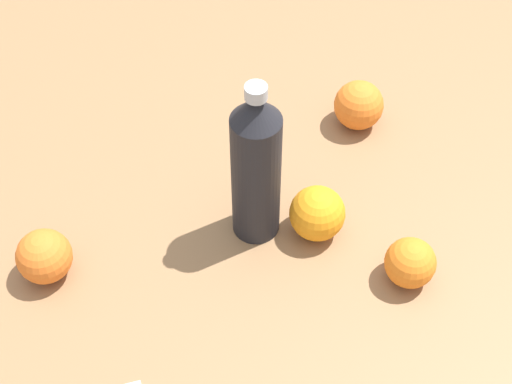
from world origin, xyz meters
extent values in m
plane|color=olive|center=(0.00, 0.00, 0.00)|extent=(2.40, 2.40, 0.00)
cylinder|color=black|center=(-0.01, -0.03, 0.11)|extent=(0.07, 0.07, 0.23)
cone|color=black|center=(-0.01, -0.03, 0.24)|extent=(0.07, 0.07, 0.04)
cylinder|color=#B2B7BF|center=(-0.01, -0.03, 0.27)|extent=(0.03, 0.03, 0.02)
sphere|color=orange|center=(0.24, -0.16, 0.04)|extent=(0.08, 0.08, 0.08)
sphere|color=orange|center=(0.00, -0.12, 0.04)|extent=(0.08, 0.08, 0.08)
sphere|color=orange|center=(-0.06, -0.26, 0.04)|extent=(0.07, 0.07, 0.07)
sphere|color=orange|center=(-0.14, 0.25, 0.04)|extent=(0.08, 0.08, 0.08)
camera|label=1|loc=(-0.71, -0.16, 0.93)|focal=53.98mm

